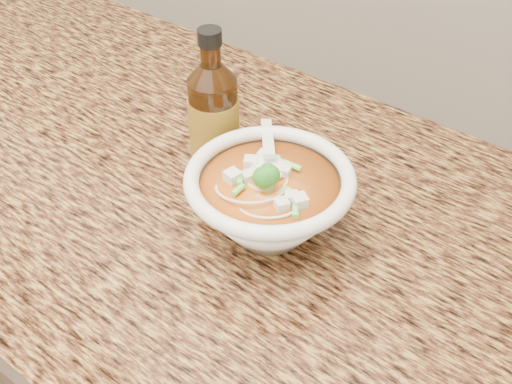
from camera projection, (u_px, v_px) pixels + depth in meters
The scene contains 4 objects.
cabinet at pixel (172, 345), 1.21m from camera, with size 4.00×0.65×0.86m, color #371E10.
counter_slab at pixel (145, 156), 0.92m from camera, with size 4.00×0.68×0.04m, color olive.
soup_bowl at pixel (269, 202), 0.75m from camera, with size 0.20×0.20×0.11m.
hot_sauce_bottle at pixel (214, 118), 0.83m from camera, with size 0.08×0.08×0.20m.
Camera 1 is at (0.58, 1.19, 1.44)m, focal length 45.00 mm.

